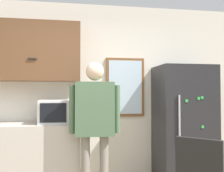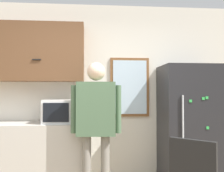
{
  "view_description": "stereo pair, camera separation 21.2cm",
  "coord_description": "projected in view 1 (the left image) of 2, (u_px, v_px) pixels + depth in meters",
  "views": [
    {
      "loc": [
        -0.33,
        -1.74,
        1.33
      ],
      "look_at": [
        0.13,
        1.13,
        1.41
      ],
      "focal_mm": 40.0,
      "sensor_mm": 36.0,
      "label": 1
    },
    {
      "loc": [
        -0.12,
        -1.77,
        1.33
      ],
      "look_at": [
        0.13,
        1.13,
        1.41
      ],
      "focal_mm": 40.0,
      "sensor_mm": 36.0,
      "label": 2
    }
  ],
  "objects": [
    {
      "name": "microwave",
      "position": [
        57.0,
        112.0,
        3.39
      ],
      "size": [
        0.47,
        0.4,
        0.32
      ],
      "color": "white",
      "rests_on": "counter"
    },
    {
      "name": "window",
      "position": [
        125.0,
        87.0,
        3.87
      ],
      "size": [
        0.6,
        0.05,
        0.9
      ],
      "color": "brown"
    },
    {
      "name": "person",
      "position": [
        95.0,
        115.0,
        3.09
      ],
      "size": [
        0.63,
        0.25,
        1.72
      ],
      "rotation": [
        0.0,
        0.0,
        -0.07
      ],
      "color": "gray",
      "rests_on": "ground_plane"
    },
    {
      "name": "refrigerator",
      "position": [
        184.0,
        125.0,
        3.67
      ],
      "size": [
        0.79,
        0.66,
        1.73
      ],
      "color": "#232326",
      "rests_on": "ground_plane"
    },
    {
      "name": "upper_cabinets",
      "position": [
        9.0,
        51.0,
        3.47
      ],
      "size": [
        1.98,
        0.34,
        0.84
      ],
      "color": "brown"
    },
    {
      "name": "counter",
      "position": [
        5.0,
        159.0,
        3.29
      ],
      "size": [
        1.98,
        0.6,
        0.92
      ],
      "color": "#BCB7AD",
      "rests_on": "ground_plane"
    },
    {
      "name": "back_wall",
      "position": [
        94.0,
        92.0,
        3.83
      ],
      "size": [
        6.0,
        0.06,
        2.7
      ],
      "color": "silver",
      "rests_on": "ground_plane"
    }
  ]
}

